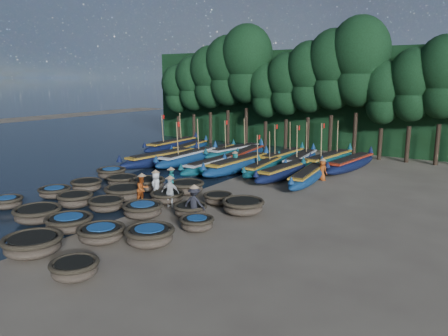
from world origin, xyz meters
The scene contains 60 objects.
ground centered at (0.00, 0.00, 0.00)m, with size 120.00×120.00×0.00m, color #7E715C.
foliage_wall centered at (0.00, 23.50, 5.00)m, with size 40.00×3.00×10.00m, color black.
coracle_3 centered at (0.63, -9.95, 0.48)m, with size 2.44×2.44×0.84m.
coracle_4 centered at (3.82, -10.41, 0.40)m, with size 1.93×1.93×0.70m.
coracle_5 centered at (-6.56, -6.79, 0.38)m, with size 1.76×1.76×0.66m.
coracle_6 centered at (-2.98, -7.29, 0.45)m, with size 2.79×2.79×0.79m.
coracle_7 centered at (-0.54, -7.28, 0.44)m, with size 2.40×2.40×0.76m.
coracle_8 centered at (1.82, -7.40, 0.42)m, with size 2.59×2.59×0.73m.
coracle_9 centered at (3.92, -6.55, 0.48)m, with size 2.42×2.42×0.83m.
coracle_10 centered at (-6.26, -3.92, 0.38)m, with size 1.96×1.96×0.65m.
coracle_11 centered at (-3.55, -4.56, 0.47)m, with size 2.17×2.17×0.81m.
coracle_12 centered at (-1.51, -4.10, 0.41)m, with size 2.25×2.25×0.73m.
coracle_13 centered at (0.94, -3.85, 0.44)m, with size 2.45×2.45×0.77m.
coracle_14 centered at (4.48, -3.88, 0.39)m, with size 2.02×2.02×0.66m.
coracle_15 centered at (-5.77, -1.91, 0.44)m, with size 2.00×2.00×0.78m.
coracle_16 centered at (-2.32, -1.98, 0.48)m, with size 2.54×2.54×0.84m.
coracle_17 centered at (0.23, -1.07, 0.40)m, with size 2.08×2.08×0.69m.
coracle_18 centered at (2.94, -2.40, 0.40)m, with size 1.80×1.80×0.69m.
coracle_19 centered at (5.02, -0.49, 0.47)m, with size 2.45×2.45×0.82m.
coracle_20 centered at (-7.24, 1.54, 0.45)m, with size 2.57×2.57×0.77m.
coracle_21 centered at (-4.97, 0.39, 0.40)m, with size 2.08×2.08×0.71m.
coracle_22 centered at (-2.70, 0.46, 0.47)m, with size 2.27×2.27×0.83m.
coracle_23 centered at (-0.01, 1.09, 0.48)m, with size 2.54×2.54×0.83m.
coracle_24 centered at (2.84, 0.34, 0.37)m, with size 1.91×1.91×0.65m.
long_boat_2 centered at (-7.51, 7.31, 0.61)m, with size 2.52×9.01×1.59m.
long_boat_3 centered at (-5.87, 8.85, 0.59)m, with size 1.80×8.83×3.75m.
long_boat_4 centered at (-2.56, 7.54, 0.54)m, with size 1.45×8.03×1.41m.
long_boat_5 centered at (-0.78, 8.49, 0.61)m, with size 1.96×9.09×1.60m.
long_boat_6 centered at (1.04, 9.18, 0.50)m, with size 2.02×7.35×3.14m.
long_boat_7 centered at (3.26, 8.51, 0.55)m, with size 2.04×8.21×1.45m.
long_boat_8 centered at (5.21, 7.93, 0.54)m, with size 2.30×7.95×1.41m.
long_boat_9 centered at (-11.60, 13.60, 0.59)m, with size 1.82×8.73×3.71m.
long_boat_10 centered at (-9.38, 13.63, 0.50)m, with size 2.52×7.41×1.32m.
long_boat_11 centered at (-5.93, 12.90, 0.49)m, with size 1.68×7.37×1.30m.
long_boat_12 centered at (-4.39, 13.93, 0.56)m, with size 2.59×8.16×3.50m.
long_boat_13 centered at (-2.64, 12.69, 0.57)m, with size 2.53×8.47×1.50m.
long_boat_14 centered at (0.50, 13.62, 0.55)m, with size 1.76×8.16×3.47m.
long_boat_15 centered at (2.39, 13.16, 0.56)m, with size 2.46×8.31×3.55m.
long_boat_16 centered at (4.33, 14.36, 0.59)m, with size 2.47×8.71×3.72m.
long_boat_17 centered at (6.32, 13.89, 0.57)m, with size 2.41×8.52×1.51m.
fisherman_0 centered at (-0.79, -0.87, 0.93)m, with size 0.97×1.01×1.95m.
fisherman_1 centered at (-0.80, 0.55, 0.94)m, with size 0.67×0.52×1.87m.
fisherman_2 centered at (-0.92, -1.89, 0.90)m, with size 0.73×0.90×1.91m.
fisherman_3 centered at (3.44, -2.68, 0.93)m, with size 1.25×0.86×1.99m.
fisherman_4 centered at (0.89, -1.55, 0.93)m, with size 1.10×0.74×1.93m.
fisherman_5 centered at (-0.89, 8.24, 0.84)m, with size 0.87×1.56×1.80m.
fisherman_6 centered at (5.67, 9.44, 0.83)m, with size 0.87×0.75×1.71m.
tree_0 centered at (-16.00, 20.00, 5.97)m, with size 3.68×3.68×8.68m.
tree_1 centered at (-13.70, 20.00, 6.65)m, with size 4.09×4.09×9.65m.
tree_2 centered at (-11.40, 20.00, 7.32)m, with size 4.51×4.51×10.63m.
tree_3 centered at (-9.10, 20.00, 8.00)m, with size 4.92×4.92×11.60m.
tree_4 centered at (-6.80, 20.00, 8.67)m, with size 5.34×5.34×12.58m.
tree_5 centered at (-4.50, 20.00, 5.97)m, with size 3.68×3.68×8.68m.
tree_6 centered at (-2.20, 20.00, 6.65)m, with size 4.09×4.09×9.65m.
tree_7 centered at (0.10, 20.00, 7.32)m, with size 4.51×4.51×10.63m.
tree_8 centered at (2.40, 20.00, 8.00)m, with size 4.92×4.92×11.60m.
tree_9 centered at (4.70, 20.00, 8.67)m, with size 5.34×5.34×12.58m.
tree_10 centered at (7.00, 20.00, 5.97)m, with size 3.68×3.68×8.68m.
tree_11 centered at (9.30, 20.00, 6.65)m, with size 4.09×4.09×9.65m.
tree_12 centered at (11.60, 20.00, 7.32)m, with size 4.51×4.51×10.63m.
Camera 1 is at (16.41, -19.75, 7.17)m, focal length 35.00 mm.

